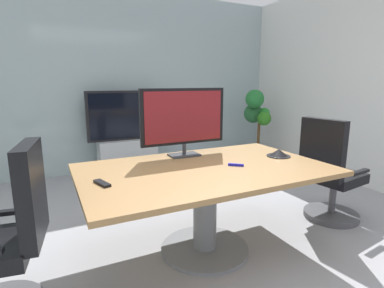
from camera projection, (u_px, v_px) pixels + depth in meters
ground_plane at (215, 264)px, 2.43m from camera, size 7.22×7.22×0.00m
wall_back_glass_partition at (119, 83)px, 4.88m from camera, size 5.69×0.10×2.85m
conference_table at (205, 188)px, 2.53m from camera, size 2.02×1.23×0.75m
office_chair_left at (6, 248)px, 1.82m from camera, size 0.62×0.60×1.09m
office_chair_right at (329, 179)px, 3.13m from camera, size 0.62×0.60×1.09m
tv_monitor at (184, 118)px, 2.81m from camera, size 0.84×0.18×0.64m
wall_display_unit at (128, 146)px, 4.77m from camera, size 1.20×0.36×1.31m
potted_plant at (257, 122)px, 5.37m from camera, size 0.48×0.61×1.31m
conference_phone at (279, 153)px, 2.85m from camera, size 0.22×0.22×0.07m
remote_control at (102, 183)px, 2.07m from camera, size 0.10×0.18×0.02m
whiteboard_marker at (236, 165)px, 2.53m from camera, size 0.11×0.10×0.02m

